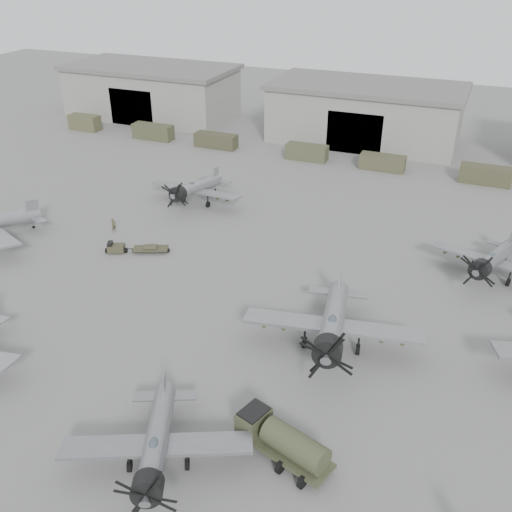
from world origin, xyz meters
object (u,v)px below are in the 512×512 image
Objects in this scene: aircraft_far_1 at (492,260)px; fuel_tanker at (283,440)px; aircraft_near_1 at (156,446)px; aircraft_mid_2 at (332,325)px; ground_crew at (114,225)px; tug_trailer at (129,248)px; aircraft_far_0 at (194,188)px.

aircraft_far_1 is 1.74× the size of fuel_tanker.
aircraft_mid_2 reaches higher than aircraft_near_1.
tug_trailer is at bearing -120.01° from ground_crew.
aircraft_mid_2 is at bearing 42.00° from aircraft_near_1.
aircraft_near_1 is at bearing -131.99° from ground_crew.
fuel_tanker is at bearing -94.88° from aircraft_far_1.
aircraft_near_1 is 1.67× the size of fuel_tanker.
fuel_tanker reaches higher than ground_crew.
aircraft_far_0 is (-16.11, 35.38, 0.03)m from aircraft_near_1.
aircraft_far_1 is 7.29× the size of ground_crew.
ground_crew is at bearing 159.71° from fuel_tanker.
aircraft_far_0 is 7.27× the size of ground_crew.
tug_trailer is at bearing 159.75° from fuel_tanker.
tug_trailer is (-16.72, 22.37, -1.60)m from aircraft_near_1.
aircraft_mid_2 is at bearing -41.71° from tug_trailer.
aircraft_far_1 is at bearing 45.66° from aircraft_mid_2.
aircraft_near_1 is 34.94m from aircraft_far_1.
aircraft_far_1 is at bearing 36.11° from aircraft_near_1.
aircraft_mid_2 is at bearing 108.78° from fuel_tanker.
aircraft_far_1 is at bearing -4.51° from aircraft_far_0.
tug_trailer is at bearing -88.87° from aircraft_far_0.
aircraft_near_1 is 33.14m from ground_crew.
aircraft_far_0 is 1.74× the size of fuel_tanker.
aircraft_far_0 is 10.84m from ground_crew.
ground_crew is (-27.23, 10.92, -1.69)m from aircraft_mid_2.
aircraft_near_1 is 0.80× the size of aircraft_mid_2.
aircraft_far_0 is (-22.48, 20.58, -0.39)m from aircraft_mid_2.
ground_crew is at bearing 104.35° from aircraft_near_1.
aircraft_near_1 reaches higher than tug_trailer.
fuel_tanker is 4.19× the size of ground_crew.
tug_trailer is 3.79× the size of ground_crew.
ground_crew is (-4.76, -9.66, -1.29)m from aircraft_far_0.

